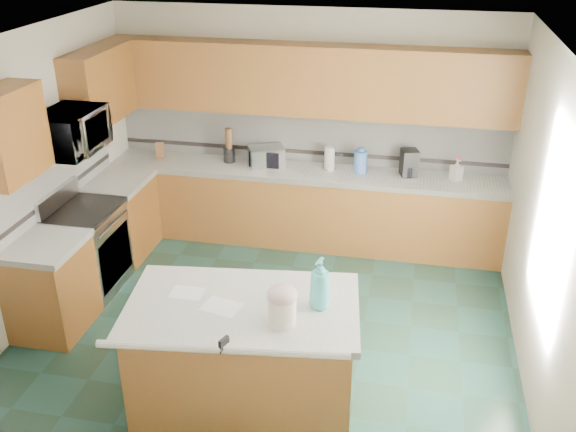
% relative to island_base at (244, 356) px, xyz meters
% --- Properties ---
extents(floor, '(4.60, 4.60, 0.00)m').
position_rel_island_base_xyz_m(floor, '(-0.04, 0.84, -0.43)').
color(floor, black).
rests_on(floor, ground).
extents(ceiling, '(4.60, 4.60, 0.00)m').
position_rel_island_base_xyz_m(ceiling, '(-0.04, 0.84, 2.27)').
color(ceiling, white).
rests_on(ceiling, ground).
extents(wall_back, '(4.60, 0.04, 2.70)m').
position_rel_island_base_xyz_m(wall_back, '(-0.04, 3.16, 0.92)').
color(wall_back, silver).
rests_on(wall_back, ground).
extents(wall_front, '(4.60, 0.04, 2.70)m').
position_rel_island_base_xyz_m(wall_front, '(-0.04, -1.48, 0.92)').
color(wall_front, silver).
rests_on(wall_front, ground).
extents(wall_left, '(0.04, 4.60, 2.70)m').
position_rel_island_base_xyz_m(wall_left, '(-2.36, 0.84, 0.92)').
color(wall_left, silver).
rests_on(wall_left, ground).
extents(wall_right, '(0.04, 4.60, 2.70)m').
position_rel_island_base_xyz_m(wall_right, '(2.28, 0.84, 0.92)').
color(wall_right, silver).
rests_on(wall_right, ground).
extents(back_base_cab, '(4.60, 0.60, 0.86)m').
position_rel_island_base_xyz_m(back_base_cab, '(-0.04, 2.84, 0.00)').
color(back_base_cab, '#4B2A0D').
rests_on(back_base_cab, ground).
extents(back_countertop, '(4.60, 0.64, 0.06)m').
position_rel_island_base_xyz_m(back_countertop, '(-0.04, 2.84, 0.46)').
color(back_countertop, white).
rests_on(back_countertop, back_base_cab).
extents(back_upper_cab, '(4.60, 0.33, 0.78)m').
position_rel_island_base_xyz_m(back_upper_cab, '(-0.04, 2.98, 1.51)').
color(back_upper_cab, '#4B2A0D').
rests_on(back_upper_cab, wall_back).
extents(back_backsplash, '(4.60, 0.02, 0.63)m').
position_rel_island_base_xyz_m(back_backsplash, '(-0.04, 3.13, 0.81)').
color(back_backsplash, silver).
rests_on(back_backsplash, back_countertop).
extents(back_accent_band, '(4.60, 0.01, 0.05)m').
position_rel_island_base_xyz_m(back_accent_band, '(-0.04, 3.12, 0.61)').
color(back_accent_band, black).
rests_on(back_accent_band, back_countertop).
extents(left_base_cab_rear, '(0.60, 0.82, 0.86)m').
position_rel_island_base_xyz_m(left_base_cab_rear, '(-2.04, 2.13, 0.00)').
color(left_base_cab_rear, '#4B2A0D').
rests_on(left_base_cab_rear, ground).
extents(left_counter_rear, '(0.64, 0.82, 0.06)m').
position_rel_island_base_xyz_m(left_counter_rear, '(-2.04, 2.13, 0.46)').
color(left_counter_rear, white).
rests_on(left_counter_rear, left_base_cab_rear).
extents(left_base_cab_front, '(0.60, 0.72, 0.86)m').
position_rel_island_base_xyz_m(left_base_cab_front, '(-2.04, 0.60, 0.00)').
color(left_base_cab_front, '#4B2A0D').
rests_on(left_base_cab_front, ground).
extents(left_counter_front, '(0.64, 0.72, 0.06)m').
position_rel_island_base_xyz_m(left_counter_front, '(-2.04, 0.60, 0.46)').
color(left_counter_front, white).
rests_on(left_counter_front, left_base_cab_front).
extents(left_backsplash, '(0.02, 2.30, 0.63)m').
position_rel_island_base_xyz_m(left_backsplash, '(-2.32, 1.39, 0.81)').
color(left_backsplash, silver).
rests_on(left_backsplash, wall_left).
extents(left_accent_band, '(0.01, 2.30, 0.05)m').
position_rel_island_base_xyz_m(left_accent_band, '(-2.32, 1.39, 0.61)').
color(left_accent_band, black).
rests_on(left_accent_band, wall_left).
extents(left_upper_cab_rear, '(0.33, 1.09, 0.78)m').
position_rel_island_base_xyz_m(left_upper_cab_rear, '(-2.17, 2.27, 1.51)').
color(left_upper_cab_rear, '#4B2A0D').
rests_on(left_upper_cab_rear, wall_left).
extents(left_upper_cab_front, '(0.33, 0.72, 0.78)m').
position_rel_island_base_xyz_m(left_upper_cab_front, '(-2.17, 0.60, 1.51)').
color(left_upper_cab_front, '#4B2A0D').
rests_on(left_upper_cab_front, wall_left).
extents(range_body, '(0.60, 0.76, 0.88)m').
position_rel_island_base_xyz_m(range_body, '(-2.04, 1.34, 0.01)').
color(range_body, '#B7B7BC').
rests_on(range_body, ground).
extents(range_oven_door, '(0.02, 0.68, 0.55)m').
position_rel_island_base_xyz_m(range_oven_door, '(-1.75, 1.34, -0.03)').
color(range_oven_door, black).
rests_on(range_oven_door, range_body).
extents(range_cooktop, '(0.62, 0.78, 0.04)m').
position_rel_island_base_xyz_m(range_cooktop, '(-2.04, 1.34, 0.47)').
color(range_cooktop, black).
rests_on(range_cooktop, range_body).
extents(range_handle, '(0.02, 0.66, 0.02)m').
position_rel_island_base_xyz_m(range_handle, '(-1.72, 1.34, 0.35)').
color(range_handle, '#B7B7BC').
rests_on(range_handle, range_body).
extents(range_backguard, '(0.06, 0.76, 0.18)m').
position_rel_island_base_xyz_m(range_backguard, '(-2.30, 1.34, 0.59)').
color(range_backguard, '#B7B7BC').
rests_on(range_backguard, range_body).
extents(microwave, '(0.50, 0.73, 0.41)m').
position_rel_island_base_xyz_m(microwave, '(-2.04, 1.34, 1.30)').
color(microwave, '#B7B7BC').
rests_on(microwave, wall_left).
extents(island_base, '(1.79, 1.17, 0.86)m').
position_rel_island_base_xyz_m(island_base, '(0.00, 0.00, 0.00)').
color(island_base, '#4B2A0D').
rests_on(island_base, ground).
extents(island_top, '(1.90, 1.28, 0.06)m').
position_rel_island_base_xyz_m(island_top, '(0.00, 0.00, 0.46)').
color(island_top, white).
rests_on(island_top, island_base).
extents(island_bullnose, '(1.78, 0.28, 0.06)m').
position_rel_island_base_xyz_m(island_bullnose, '(0.00, -0.53, 0.46)').
color(island_bullnose, white).
rests_on(island_bullnose, island_base).
extents(treat_jar, '(0.26, 0.26, 0.21)m').
position_rel_island_base_xyz_m(treat_jar, '(0.35, -0.18, 0.60)').
color(treat_jar, white).
rests_on(treat_jar, island_top).
extents(treat_jar_lid, '(0.22, 0.22, 0.14)m').
position_rel_island_base_xyz_m(treat_jar_lid, '(0.35, -0.18, 0.74)').
color(treat_jar_lid, beige).
rests_on(treat_jar_lid, treat_jar).
extents(treat_jar_knob, '(0.07, 0.03, 0.03)m').
position_rel_island_base_xyz_m(treat_jar_knob, '(0.35, -0.18, 0.78)').
color(treat_jar_knob, tan).
rests_on(treat_jar_knob, treat_jar_lid).
extents(treat_jar_knob_end_l, '(0.04, 0.04, 0.04)m').
position_rel_island_base_xyz_m(treat_jar_knob_end_l, '(0.32, -0.18, 0.78)').
color(treat_jar_knob_end_l, tan).
rests_on(treat_jar_knob_end_l, treat_jar_lid).
extents(treat_jar_knob_end_r, '(0.04, 0.04, 0.04)m').
position_rel_island_base_xyz_m(treat_jar_knob_end_r, '(0.39, -0.18, 0.78)').
color(treat_jar_knob_end_r, tan).
rests_on(treat_jar_knob_end_r, treat_jar_lid).
extents(soap_bottle_island, '(0.20, 0.20, 0.42)m').
position_rel_island_base_xyz_m(soap_bottle_island, '(0.59, 0.09, 0.70)').
color(soap_bottle_island, teal).
rests_on(soap_bottle_island, island_top).
extents(paper_sheet_a, '(0.32, 0.27, 0.00)m').
position_rel_island_base_xyz_m(paper_sheet_a, '(-0.15, -0.07, 0.49)').
color(paper_sheet_a, white).
rests_on(paper_sheet_a, island_top).
extents(paper_sheet_b, '(0.26, 0.20, 0.00)m').
position_rel_island_base_xyz_m(paper_sheet_b, '(-0.47, 0.07, 0.49)').
color(paper_sheet_b, white).
rests_on(paper_sheet_b, island_top).
extents(clamp_body, '(0.06, 0.10, 0.08)m').
position_rel_island_base_xyz_m(clamp_body, '(0.01, -0.51, 0.50)').
color(clamp_body, black).
rests_on(clamp_body, island_top).
extents(clamp_handle, '(0.01, 0.06, 0.01)m').
position_rel_island_base_xyz_m(clamp_handle, '(0.01, -0.57, 0.48)').
color(clamp_handle, black).
rests_on(clamp_handle, island_top).
extents(knife_block, '(0.14, 0.17, 0.21)m').
position_rel_island_base_xyz_m(knife_block, '(-1.82, 2.89, 0.58)').
color(knife_block, '#472814').
rests_on(knife_block, back_countertop).
extents(utensil_crock, '(0.13, 0.13, 0.17)m').
position_rel_island_base_xyz_m(utensil_crock, '(-0.96, 2.92, 0.57)').
color(utensil_crock, black).
rests_on(utensil_crock, back_countertop).
extents(utensil_bundle, '(0.08, 0.08, 0.25)m').
position_rel_island_base_xyz_m(utensil_bundle, '(-0.96, 2.92, 0.78)').
color(utensil_bundle, '#472814').
rests_on(utensil_bundle, utensil_crock).
extents(toaster_oven, '(0.47, 0.41, 0.23)m').
position_rel_island_base_xyz_m(toaster_oven, '(-0.49, 2.89, 0.60)').
color(toaster_oven, '#B7B7BC').
rests_on(toaster_oven, back_countertop).
extents(toaster_oven_door, '(0.36, 0.01, 0.19)m').
position_rel_island_base_xyz_m(toaster_oven_door, '(-0.49, 2.76, 0.60)').
color(toaster_oven_door, black).
rests_on(toaster_oven_door, toaster_oven).
extents(paper_towel, '(0.12, 0.12, 0.27)m').
position_rel_island_base_xyz_m(paper_towel, '(0.25, 2.94, 0.62)').
color(paper_towel, white).
rests_on(paper_towel, back_countertop).
extents(paper_towel_base, '(0.18, 0.18, 0.01)m').
position_rel_island_base_xyz_m(paper_towel_base, '(0.25, 2.94, 0.50)').
color(paper_towel_base, '#B7B7BC').
rests_on(paper_towel_base, back_countertop).
extents(water_jug, '(0.16, 0.16, 0.26)m').
position_rel_island_base_xyz_m(water_jug, '(0.61, 2.90, 0.62)').
color(water_jug, '#4771B9').
rests_on(water_jug, back_countertop).
extents(water_jug_neck, '(0.07, 0.07, 0.04)m').
position_rel_island_base_xyz_m(water_jug_neck, '(0.61, 2.90, 0.77)').
color(water_jug_neck, '#4771B9').
rests_on(water_jug_neck, water_jug).
extents(coffee_maker, '(0.23, 0.24, 0.30)m').
position_rel_island_base_xyz_m(coffee_maker, '(1.15, 2.92, 0.64)').
color(coffee_maker, black).
rests_on(coffee_maker, back_countertop).
extents(coffee_carafe, '(0.12, 0.12, 0.12)m').
position_rel_island_base_xyz_m(coffee_carafe, '(1.15, 2.88, 0.55)').
color(coffee_carafe, black).
rests_on(coffee_carafe, back_countertop).
extents(soap_bottle_back, '(0.15, 0.15, 0.24)m').
position_rel_island_base_xyz_m(soap_bottle_back, '(1.68, 2.89, 0.61)').
color(soap_bottle_back, white).
rests_on(soap_bottle_back, back_countertop).
extents(soap_back_cap, '(0.02, 0.02, 0.03)m').
position_rel_island_base_xyz_m(soap_back_cap, '(1.68, 2.89, 0.75)').
color(soap_back_cap, red).
rests_on(soap_back_cap, soap_bottle_back).
extents(window_light_proxy, '(0.02, 1.40, 1.10)m').
position_rel_island_base_xyz_m(window_light_proxy, '(2.25, 0.64, 1.07)').
color(window_light_proxy, white).
rests_on(window_light_proxy, wall_right).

